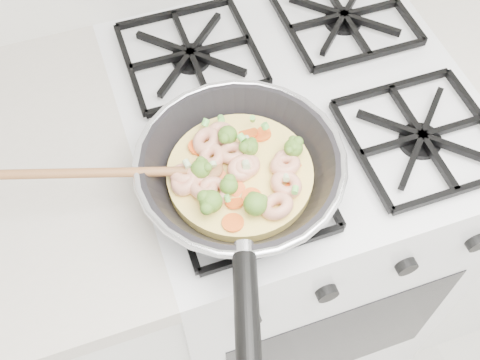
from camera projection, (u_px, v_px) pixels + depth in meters
name	position (u px, v px, depth m)	size (l,w,h in m)	color
stove	(284.00, 223.00, 1.39)	(0.60, 0.60, 0.92)	white
skillet	(239.00, 173.00, 0.86)	(0.49, 0.48, 0.09)	black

